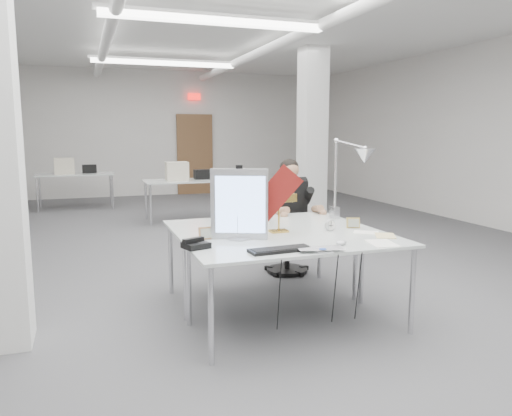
{
  "coord_description": "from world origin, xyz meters",
  "views": [
    {
      "loc": [
        -1.64,
        -6.15,
        1.64
      ],
      "look_at": [
        -0.2,
        -2.0,
        0.97
      ],
      "focal_mm": 35.0,
      "sensor_mm": 36.0,
      "label": 1
    }
  ],
  "objects_px": {
    "bankers_lamp": "(279,216)",
    "beige_monitor": "(242,205)",
    "desk_main": "(299,243)",
    "desk_phone": "(196,245)",
    "seated_person": "(289,197)",
    "laptop": "(323,251)",
    "monitor": "(239,204)",
    "architect_lamp": "(348,172)",
    "office_chair": "(287,227)"
  },
  "relations": [
    {
      "from": "desk_main",
      "to": "bankers_lamp",
      "type": "height_order",
      "value": "bankers_lamp"
    },
    {
      "from": "desk_main",
      "to": "desk_phone",
      "type": "distance_m",
      "value": 0.85
    },
    {
      "from": "desk_main",
      "to": "laptop",
      "type": "distance_m",
      "value": 0.41
    },
    {
      "from": "seated_person",
      "to": "desk_phone",
      "type": "xyz_separation_m",
      "value": [
        -1.43,
        -1.52,
        -0.12
      ]
    },
    {
      "from": "bankers_lamp",
      "to": "beige_monitor",
      "type": "xyz_separation_m",
      "value": [
        -0.18,
        0.51,
        0.03
      ]
    },
    {
      "from": "laptop",
      "to": "desk_main",
      "type": "bearing_deg",
      "value": 103.04
    },
    {
      "from": "seated_person",
      "to": "architect_lamp",
      "type": "xyz_separation_m",
      "value": [
        0.23,
        -0.92,
        0.35
      ]
    },
    {
      "from": "bankers_lamp",
      "to": "desk_phone",
      "type": "xyz_separation_m",
      "value": [
        -0.84,
        -0.37,
        -0.13
      ]
    },
    {
      "from": "monitor",
      "to": "laptop",
      "type": "relative_size",
      "value": 1.68
    },
    {
      "from": "desk_main",
      "to": "office_chair",
      "type": "distance_m",
      "value": 1.73
    },
    {
      "from": "seated_person",
      "to": "office_chair",
      "type": "bearing_deg",
      "value": 86.89
    },
    {
      "from": "seated_person",
      "to": "bankers_lamp",
      "type": "relative_size",
      "value": 2.81
    },
    {
      "from": "desk_main",
      "to": "beige_monitor",
      "type": "bearing_deg",
      "value": 101.52
    },
    {
      "from": "office_chair",
      "to": "bankers_lamp",
      "type": "distance_m",
      "value": 1.38
    },
    {
      "from": "desk_main",
      "to": "desk_phone",
      "type": "relative_size",
      "value": 9.83
    },
    {
      "from": "monitor",
      "to": "bankers_lamp",
      "type": "distance_m",
      "value": 0.47
    },
    {
      "from": "bankers_lamp",
      "to": "monitor",
      "type": "bearing_deg",
      "value": -165.4
    },
    {
      "from": "laptop",
      "to": "architect_lamp",
      "type": "height_order",
      "value": "architect_lamp"
    },
    {
      "from": "desk_main",
      "to": "monitor",
      "type": "relative_size",
      "value": 3.05
    },
    {
      "from": "office_chair",
      "to": "seated_person",
      "type": "relative_size",
      "value": 1.3
    },
    {
      "from": "laptop",
      "to": "desk_phone",
      "type": "height_order",
      "value": "desk_phone"
    },
    {
      "from": "beige_monitor",
      "to": "bankers_lamp",
      "type": "bearing_deg",
      "value": -90.29
    },
    {
      "from": "office_chair",
      "to": "architect_lamp",
      "type": "xyz_separation_m",
      "value": [
        0.23,
        -0.97,
        0.71
      ]
    },
    {
      "from": "seated_person",
      "to": "beige_monitor",
      "type": "distance_m",
      "value": 1.0
    },
    {
      "from": "laptop",
      "to": "beige_monitor",
      "type": "bearing_deg",
      "value": 110.03
    },
    {
      "from": "monitor",
      "to": "desk_phone",
      "type": "bearing_deg",
      "value": -130.65
    },
    {
      "from": "seated_person",
      "to": "laptop",
      "type": "relative_size",
      "value": 2.4
    },
    {
      "from": "office_chair",
      "to": "bankers_lamp",
      "type": "xyz_separation_m",
      "value": [
        -0.59,
        -1.2,
        0.36
      ]
    },
    {
      "from": "beige_monitor",
      "to": "architect_lamp",
      "type": "height_order",
      "value": "architect_lamp"
    },
    {
      "from": "monitor",
      "to": "desk_phone",
      "type": "height_order",
      "value": "monitor"
    },
    {
      "from": "seated_person",
      "to": "architect_lamp",
      "type": "relative_size",
      "value": 0.84
    },
    {
      "from": "desk_main",
      "to": "office_chair",
      "type": "height_order",
      "value": "office_chair"
    },
    {
      "from": "laptop",
      "to": "desk_phone",
      "type": "distance_m",
      "value": 0.97
    },
    {
      "from": "laptop",
      "to": "architect_lamp",
      "type": "bearing_deg",
      "value": 64.62
    },
    {
      "from": "desk_main",
      "to": "bankers_lamp",
      "type": "relative_size",
      "value": 6.02
    },
    {
      "from": "architect_lamp",
      "to": "monitor",
      "type": "bearing_deg",
      "value": -138.33
    },
    {
      "from": "bankers_lamp",
      "to": "desk_phone",
      "type": "relative_size",
      "value": 1.63
    },
    {
      "from": "desk_main",
      "to": "seated_person",
      "type": "distance_m",
      "value": 1.68
    },
    {
      "from": "monitor",
      "to": "architect_lamp",
      "type": "height_order",
      "value": "architect_lamp"
    },
    {
      "from": "desk_main",
      "to": "monitor",
      "type": "distance_m",
      "value": 0.59
    },
    {
      "from": "desk_main",
      "to": "office_chair",
      "type": "xyz_separation_m",
      "value": [
        0.58,
        1.62,
        -0.19
      ]
    },
    {
      "from": "office_chair",
      "to": "beige_monitor",
      "type": "relative_size",
      "value": 2.82
    },
    {
      "from": "seated_person",
      "to": "desk_phone",
      "type": "bearing_deg",
      "value": -136.34
    },
    {
      "from": "desk_phone",
      "to": "architect_lamp",
      "type": "xyz_separation_m",
      "value": [
        1.65,
        0.6,
        0.48
      ]
    },
    {
      "from": "desk_main",
      "to": "beige_monitor",
      "type": "height_order",
      "value": "beige_monitor"
    },
    {
      "from": "office_chair",
      "to": "laptop",
      "type": "bearing_deg",
      "value": -108.81
    },
    {
      "from": "office_chair",
      "to": "desk_phone",
      "type": "xyz_separation_m",
      "value": [
        -1.43,
        -1.57,
        0.23
      ]
    },
    {
      "from": "desk_phone",
      "to": "monitor",
      "type": "bearing_deg",
      "value": 8.33
    },
    {
      "from": "monitor",
      "to": "bankers_lamp",
      "type": "height_order",
      "value": "monitor"
    },
    {
      "from": "desk_main",
      "to": "beige_monitor",
      "type": "relative_size",
      "value": 4.63
    }
  ]
}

